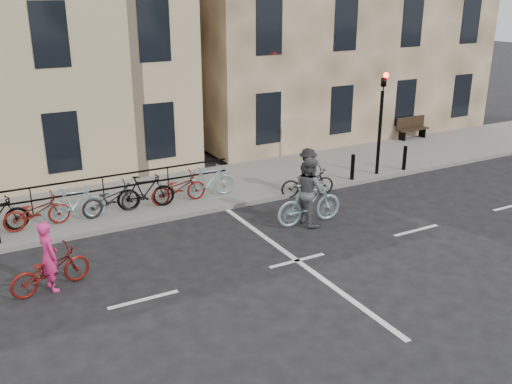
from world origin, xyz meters
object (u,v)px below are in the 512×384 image
cyclist_dark (308,178)px  cyclist_pink (50,266)px  bench (412,127)px  cyclist_grey (310,197)px  traffic_light (381,111)px

cyclist_dark → cyclist_pink: bearing=118.2°
cyclist_pink → cyclist_dark: cyclist_pink is taller
cyclist_pink → cyclist_dark: (8.55, 2.43, 0.07)m
bench → cyclist_dark: (-8.12, -3.83, -0.03)m
bench → cyclist_pink: bearing=-159.4°
bench → cyclist_pink: cyclist_pink is taller
bench → cyclist_pink: 17.80m
cyclist_grey → cyclist_pink: bearing=96.4°
bench → traffic_light: bearing=-144.8°
bench → cyclist_dark: bearing=-154.7°
cyclist_pink → cyclist_grey: size_ratio=0.93×
bench → cyclist_grey: cyclist_grey is taller
cyclist_pink → cyclist_grey: 7.30m
traffic_light → cyclist_dark: size_ratio=2.04×
traffic_light → cyclist_pink: traffic_light is taller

